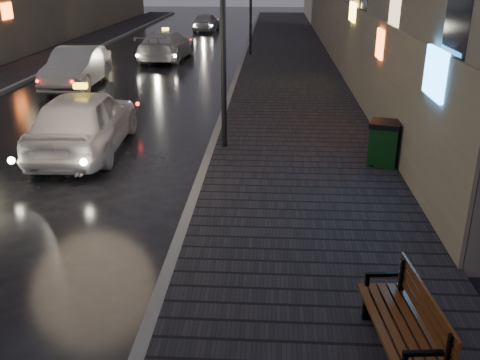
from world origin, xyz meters
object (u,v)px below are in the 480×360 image
at_px(car_left_mid, 77,67).
at_px(taxi_mid, 166,45).
at_px(trash_bin, 384,143).
at_px(bench, 408,325).
at_px(lamp_near, 223,16).
at_px(taxi_near, 84,121).
at_px(car_far, 206,22).

xyz_separation_m(car_left_mid, taxi_mid, (2.35, 6.94, -0.03)).
distance_m(trash_bin, car_left_mid, 14.00).
xyz_separation_m(bench, car_left_mid, (-9.69, 16.01, 0.16)).
distance_m(lamp_near, trash_bin, 4.98).
bearing_deg(taxi_near, trash_bin, 170.07).
height_order(taxi_near, taxi_mid, taxi_near).
xyz_separation_m(lamp_near, car_left_mid, (-6.74, 7.86, -2.70)).
bearing_deg(trash_bin, taxi_near, -170.68).
bearing_deg(taxi_mid, bench, 111.67).
relative_size(lamp_near, trash_bin, 4.91).
distance_m(lamp_near, bench, 9.13).
distance_m(car_left_mid, car_far, 20.44).
bearing_deg(lamp_near, bench, -70.07).
distance_m(taxi_near, car_far, 28.33).
relative_size(bench, taxi_near, 0.38).
bearing_deg(car_left_mid, taxi_mid, 69.24).
relative_size(trash_bin, car_far, 0.27).
height_order(lamp_near, car_left_mid, lamp_near).
bearing_deg(bench, trash_bin, 76.31).
xyz_separation_m(taxi_mid, car_far, (0.51, 13.30, -0.08)).
xyz_separation_m(lamp_near, car_far, (-3.88, 28.10, -2.82)).
distance_m(trash_bin, taxi_mid, 18.03).
relative_size(lamp_near, bench, 2.76).
bearing_deg(trash_bin, car_left_mid, 156.22).
bearing_deg(bench, taxi_near, 124.39).
relative_size(lamp_near, taxi_mid, 1.02).
bearing_deg(car_far, taxi_near, 94.95).
relative_size(trash_bin, taxi_mid, 0.21).
distance_m(lamp_near, taxi_near, 4.54).
distance_m(lamp_near, car_far, 28.50).
distance_m(bench, trash_bin, 7.04).
bearing_deg(car_far, taxi_mid, 92.38).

